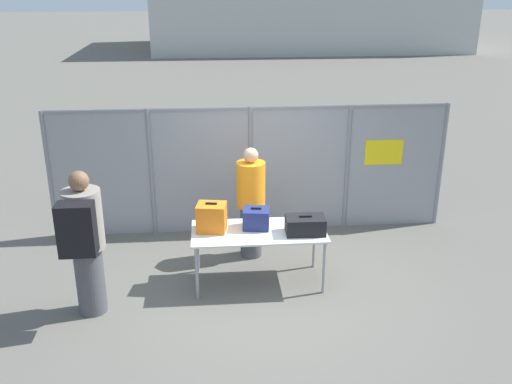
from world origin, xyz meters
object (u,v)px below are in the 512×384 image
object	(u,v)px
suitcase_orange	(212,217)
security_worker_near	(251,201)
suitcase_black	(305,225)
traveler_hooded	(84,240)
utility_trailer	(270,174)
suitcase_navy	(256,218)
inspection_table	(259,235)

from	to	relation	value
suitcase_orange	security_worker_near	bearing A→B (deg)	52.30
suitcase_black	security_worker_near	size ratio (longest dim) A/B	0.31
suitcase_orange	suitcase_black	distance (m)	1.20
suitcase_orange	traveler_hooded	distance (m)	1.60
utility_trailer	suitcase_navy	bearing A→B (deg)	-99.43
inspection_table	traveler_hooded	size ratio (longest dim) A/B	0.96
inspection_table	security_worker_near	world-z (taller)	security_worker_near
security_worker_near	suitcase_black	bearing A→B (deg)	112.98
suitcase_navy	inspection_table	bearing A→B (deg)	-76.26
traveler_hooded	utility_trailer	xyz separation A→B (m)	(2.55, 3.73, -0.56)
suitcase_navy	traveler_hooded	world-z (taller)	traveler_hooded
inspection_table	security_worker_near	distance (m)	0.80
suitcase_navy	traveler_hooded	size ratio (longest dim) A/B	0.21
inspection_table	suitcase_black	size ratio (longest dim) A/B	3.42
suitcase_navy	utility_trailer	xyz separation A→B (m)	(0.51, 3.05, -0.45)
suitcase_orange	utility_trailer	bearing A→B (deg)	70.68
inspection_table	suitcase_black	distance (m)	0.62
suitcase_black	security_worker_near	xyz separation A→B (m)	(-0.62, 0.91, -0.02)
traveler_hooded	security_worker_near	world-z (taller)	traveler_hooded
inspection_table	suitcase_orange	xyz separation A→B (m)	(-0.60, 0.06, 0.24)
suitcase_black	suitcase_navy	bearing A→B (deg)	160.32
suitcase_navy	security_worker_near	distance (m)	0.69
security_worker_near	utility_trailer	distance (m)	2.45
suitcase_orange	security_worker_near	distance (m)	0.92
suitcase_orange	suitcase_black	bearing A→B (deg)	-8.81
inspection_table	security_worker_near	xyz separation A→B (m)	(-0.04, 0.78, 0.15)
inspection_table	traveler_hooded	xyz separation A→B (m)	(-2.06, -0.59, 0.30)
inspection_table	suitcase_navy	distance (m)	0.21
traveler_hooded	suitcase_navy	bearing A→B (deg)	0.98
suitcase_orange	suitcase_navy	distance (m)	0.58
inspection_table	suitcase_orange	world-z (taller)	suitcase_orange
security_worker_near	utility_trailer	xyz separation A→B (m)	(0.52, 2.36, -0.41)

